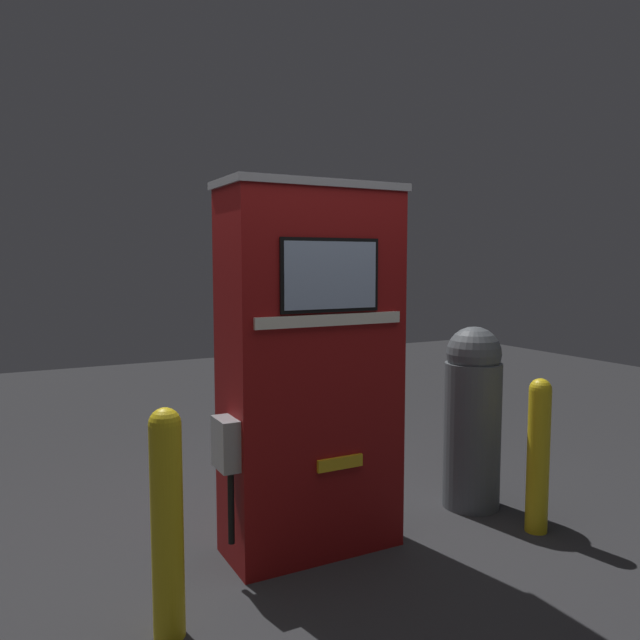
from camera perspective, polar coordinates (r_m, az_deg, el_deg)
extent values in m
plane|color=#2D2D30|center=(3.49, 0.88, -21.38)|extent=(14.00, 14.00, 0.00)
cube|color=maroon|center=(3.48, -0.84, -12.82)|extent=(0.93, 0.43, 0.97)
cube|color=maroon|center=(3.31, -0.87, 3.35)|extent=(0.93, 0.43, 0.97)
cube|color=#99999E|center=(3.33, -0.88, 12.07)|extent=(0.96, 0.46, 0.04)
cube|color=black|center=(3.11, 0.97, 4.12)|extent=(0.55, 0.01, 0.37)
cube|color=#9EB2D1|center=(3.11, 1.04, 4.11)|extent=(0.52, 0.01, 0.34)
cube|color=silver|center=(3.12, 1.00, -0.01)|extent=(0.82, 0.02, 0.06)
cube|color=gold|center=(3.30, 1.85, -12.94)|extent=(0.26, 0.02, 0.06)
cube|color=#99999E|center=(3.16, -8.61, -11.12)|extent=(0.09, 0.19, 0.25)
cylinder|color=black|center=(3.20, -8.13, -16.66)|extent=(0.03, 0.03, 0.36)
cylinder|color=yellow|center=(2.80, -13.78, -18.27)|extent=(0.13, 0.13, 0.91)
sphere|color=yellow|center=(2.65, -14.01, -9.19)|extent=(0.13, 0.13, 0.13)
cylinder|color=#51565B|center=(4.16, 13.72, -10.18)|extent=(0.36, 0.36, 0.93)
sphere|color=#51565B|center=(4.05, 13.89, -2.99)|extent=(0.34, 0.34, 0.34)
cylinder|color=yellow|center=(3.90, 19.31, -12.07)|extent=(0.13, 0.13, 0.84)
sphere|color=yellow|center=(3.80, 19.51, -6.00)|extent=(0.13, 0.13, 0.13)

